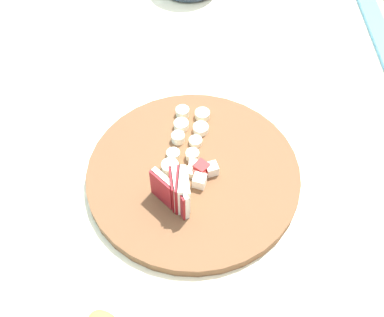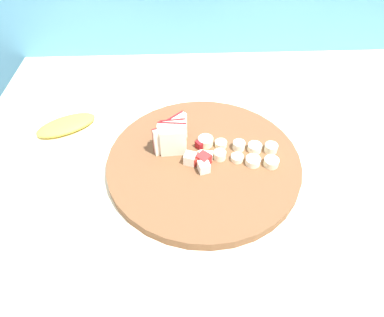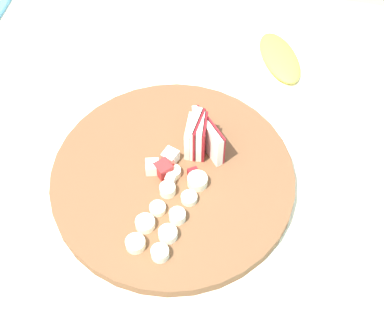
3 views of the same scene
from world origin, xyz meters
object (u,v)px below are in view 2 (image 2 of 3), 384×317
at_px(apple_wedge_fan, 172,137).
at_px(banana_peel, 66,125).
at_px(apple_dice_pile, 200,159).
at_px(cutting_board, 204,164).
at_px(banana_slice_rows, 238,151).

xyz_separation_m(apple_wedge_fan, banana_peel, (-0.23, 0.09, -0.04)).
height_order(apple_wedge_fan, banana_peel, apple_wedge_fan).
xyz_separation_m(apple_dice_pile, banana_peel, (-0.28, 0.13, -0.02)).
relative_size(cutting_board, banana_slice_rows, 2.33).
distance_m(banana_slice_rows, banana_peel, 0.37).
xyz_separation_m(apple_wedge_fan, banana_slice_rows, (0.12, -0.02, -0.02)).
distance_m(cutting_board, banana_slice_rows, 0.07).
height_order(apple_wedge_fan, apple_dice_pile, apple_wedge_fan).
bearing_deg(banana_slice_rows, cutting_board, -168.86).
xyz_separation_m(cutting_board, banana_slice_rows, (0.07, 0.01, 0.02)).
relative_size(apple_dice_pile, banana_peel, 0.67).
relative_size(apple_dice_pile, banana_slice_rows, 0.54).
bearing_deg(apple_wedge_fan, apple_dice_pile, -38.84).
relative_size(apple_wedge_fan, apple_dice_pile, 0.78).
distance_m(apple_dice_pile, banana_slice_rows, 0.08).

